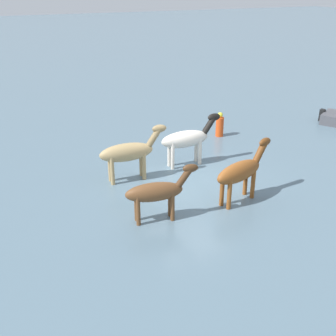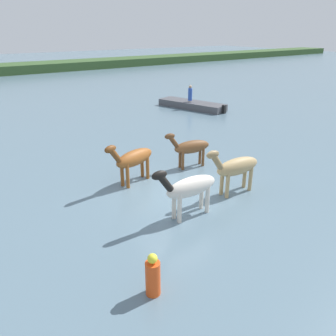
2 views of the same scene
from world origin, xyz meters
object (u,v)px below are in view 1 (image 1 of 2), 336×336
Objects in this scene: horse_rear_stallion at (187,139)px; buoy_channel_marker at (220,126)px; horse_dark_mare at (129,152)px; horse_pinto_flank at (157,192)px; horse_gray_outer at (241,171)px.

horse_rear_stallion reaches higher than buoy_channel_marker.
horse_dark_mare is 3.00m from horse_pinto_flank.
horse_dark_mare is (2.49, 0.32, 0.00)m from horse_rear_stallion.
horse_rear_stallion is (0.20, -3.34, 0.01)m from horse_gray_outer.
buoy_channel_marker is (-2.91, -2.29, -0.56)m from horse_rear_stallion.
horse_rear_stallion is 4.29m from horse_pinto_flank.
horse_rear_stallion is at bearing 38.22° from buoy_channel_marker.
horse_pinto_flank is 1.97× the size of buoy_channel_marker.
horse_gray_outer is 2.93m from horse_pinto_flank.
horse_gray_outer is at bearing -45.07° from horse_dark_mare.
horse_pinto_flank is (2.92, -0.02, -0.11)m from horse_gray_outer.
buoy_channel_marker is at bearing 54.97° from horse_pinto_flank.
horse_pinto_flank is at bearing -128.29° from horse_rear_stallion.
horse_gray_outer is 3.34m from horse_rear_stallion.
horse_dark_mare reaches higher than horse_pinto_flank.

